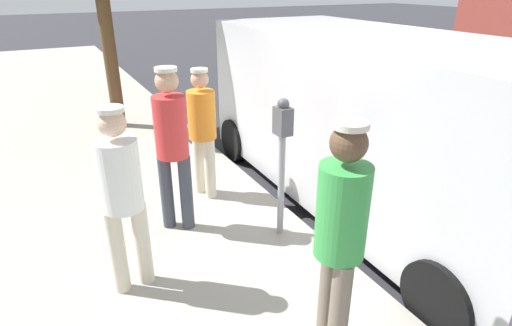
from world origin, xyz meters
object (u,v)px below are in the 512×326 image
(pedestrian_in_green, at_px, (340,231))
(pedestrian_in_orange, at_px, (202,126))
(parked_van, at_px, (371,118))
(parking_meter_near, at_px, (282,146))
(pedestrian_in_white, at_px, (122,191))
(pedestrian_in_red, at_px, (172,141))

(pedestrian_in_green, bearing_deg, pedestrian_in_orange, -91.85)
(parked_van, bearing_deg, pedestrian_in_orange, -24.95)
(parking_meter_near, xyz_separation_m, pedestrian_in_orange, (0.39, -1.23, -0.10))
(pedestrian_in_green, bearing_deg, parked_van, -136.48)
(pedestrian_in_white, distance_m, parked_van, 3.15)
(pedestrian_in_red, bearing_deg, pedestrian_in_white, 48.93)
(pedestrian_in_white, bearing_deg, pedestrian_in_red, -131.07)
(pedestrian_in_green, relative_size, parked_van, 0.34)
(pedestrian_in_orange, height_order, parked_van, parked_van)
(pedestrian_in_red, distance_m, pedestrian_in_orange, 0.81)
(pedestrian_in_red, bearing_deg, pedestrian_in_green, 102.06)
(pedestrian_in_white, height_order, pedestrian_in_orange, pedestrian_in_white)
(parking_meter_near, height_order, pedestrian_in_orange, pedestrian_in_orange)
(pedestrian_in_white, xyz_separation_m, pedestrian_in_orange, (-1.22, -1.35, -0.04))
(pedestrian_in_orange, height_order, pedestrian_in_green, pedestrian_in_green)
(pedestrian_in_red, xyz_separation_m, pedestrian_in_orange, (-0.55, -0.59, -0.11))
(parked_van, bearing_deg, pedestrian_in_green, 43.52)
(pedestrian_in_orange, distance_m, parked_van, 2.09)
(parking_meter_near, bearing_deg, parked_van, -166.90)
(pedestrian_in_orange, bearing_deg, parked_van, 155.05)
(parking_meter_near, relative_size, pedestrian_in_orange, 0.93)
(pedestrian_in_white, relative_size, pedestrian_in_orange, 1.03)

